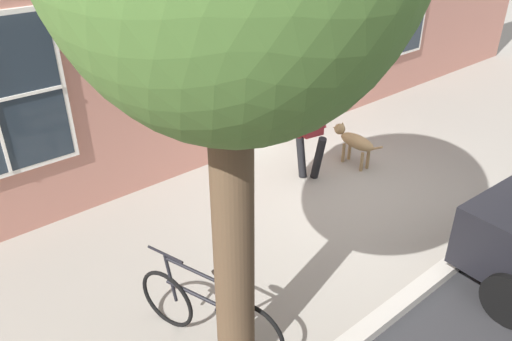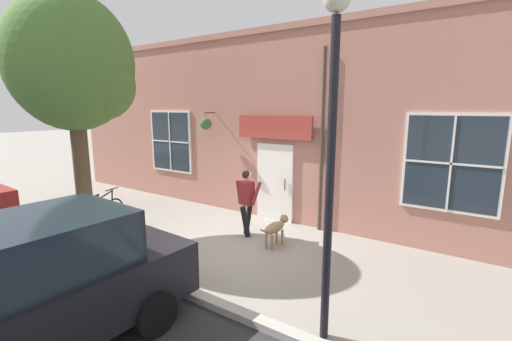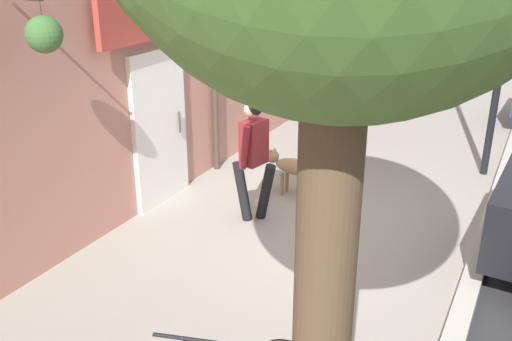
{
  "view_description": "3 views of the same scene",
  "coord_description": "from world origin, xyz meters",
  "px_view_note": "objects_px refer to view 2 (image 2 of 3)",
  "views": [
    {
      "loc": [
        4.13,
        -5.42,
        4.13
      ],
      "look_at": [
        -0.01,
        -1.92,
        1.09
      ],
      "focal_mm": 35.0,
      "sensor_mm": 36.0,
      "label": 1
    },
    {
      "loc": [
        5.65,
        4.47,
        3.06
      ],
      "look_at": [
        -1.28,
        -0.22,
        1.51
      ],
      "focal_mm": 24.0,
      "sensor_mm": 36.0,
      "label": 2
    },
    {
      "loc": [
        2.35,
        -6.07,
        3.38
      ],
      "look_at": [
        0.19,
        -1.92,
        1.49
      ],
      "focal_mm": 40.0,
      "sensor_mm": 36.0,
      "label": 3
    }
  ],
  "objects_px": {
    "leaning_bicycle": "(103,215)",
    "street_lamp": "(332,118)",
    "dog_on_leash": "(276,227)",
    "parked_car_mid_block": "(17,295)",
    "street_tree_by_curb": "(77,68)",
    "pedestrian_walking": "(247,197)"
  },
  "relations": [
    {
      "from": "leaning_bicycle",
      "to": "street_lamp",
      "type": "relative_size",
      "value": 0.37
    },
    {
      "from": "dog_on_leash",
      "to": "parked_car_mid_block",
      "type": "bearing_deg",
      "value": -8.6
    },
    {
      "from": "parked_car_mid_block",
      "to": "street_tree_by_curb",
      "type": "bearing_deg",
      "value": -130.3
    },
    {
      "from": "dog_on_leash",
      "to": "street_lamp",
      "type": "relative_size",
      "value": 0.25
    },
    {
      "from": "leaning_bicycle",
      "to": "street_lamp",
      "type": "xyz_separation_m",
      "value": [
        0.73,
        6.28,
        2.56
      ]
    },
    {
      "from": "street_tree_by_curb",
      "to": "leaning_bicycle",
      "type": "xyz_separation_m",
      "value": [
        -0.37,
        -0.08,
        -3.55
      ]
    },
    {
      "from": "street_tree_by_curb",
      "to": "parked_car_mid_block",
      "type": "bearing_deg",
      "value": 49.7
    },
    {
      "from": "dog_on_leash",
      "to": "street_tree_by_curb",
      "type": "distance_m",
      "value": 5.7
    },
    {
      "from": "dog_on_leash",
      "to": "street_lamp",
      "type": "xyz_separation_m",
      "value": [
        2.31,
        2.13,
        2.5
      ]
    },
    {
      "from": "pedestrian_walking",
      "to": "leaning_bicycle",
      "type": "relative_size",
      "value": 0.98
    },
    {
      "from": "pedestrian_walking",
      "to": "street_tree_by_curb",
      "type": "relative_size",
      "value": 0.29
    },
    {
      "from": "pedestrian_walking",
      "to": "leaning_bicycle",
      "type": "bearing_deg",
      "value": -61.81
    },
    {
      "from": "pedestrian_walking",
      "to": "dog_on_leash",
      "type": "bearing_deg",
      "value": 80.08
    },
    {
      "from": "dog_on_leash",
      "to": "street_tree_by_curb",
      "type": "height_order",
      "value": "street_tree_by_curb"
    },
    {
      "from": "street_tree_by_curb",
      "to": "street_lamp",
      "type": "relative_size",
      "value": 1.25
    },
    {
      "from": "pedestrian_walking",
      "to": "leaning_bicycle",
      "type": "distance_m",
      "value": 3.72
    },
    {
      "from": "pedestrian_walking",
      "to": "street_tree_by_curb",
      "type": "bearing_deg",
      "value": -56.3
    },
    {
      "from": "street_lamp",
      "to": "leaning_bicycle",
      "type": "bearing_deg",
      "value": -96.67
    },
    {
      "from": "street_tree_by_curb",
      "to": "parked_car_mid_block",
      "type": "height_order",
      "value": "street_tree_by_curb"
    },
    {
      "from": "leaning_bicycle",
      "to": "parked_car_mid_block",
      "type": "height_order",
      "value": "parked_car_mid_block"
    },
    {
      "from": "parked_car_mid_block",
      "to": "leaning_bicycle",
      "type": "bearing_deg",
      "value": -133.07
    },
    {
      "from": "dog_on_leash",
      "to": "parked_car_mid_block",
      "type": "xyz_separation_m",
      "value": [
        4.78,
        -0.72,
        0.44
      ]
    }
  ]
}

